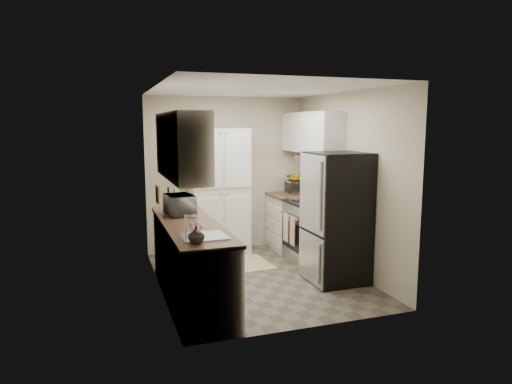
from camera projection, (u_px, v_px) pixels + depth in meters
ground at (258, 278)px, 6.15m from camera, size 3.20×3.20×0.00m
room_shell at (257, 158)px, 5.90m from camera, size 2.64×3.24×2.52m
pantry_cabinet at (219, 192)px, 7.17m from camera, size 0.90×0.55×2.00m
base_cabinet_left at (191, 263)px, 5.37m from camera, size 0.60×2.30×0.88m
countertop_left at (190, 225)px, 5.30m from camera, size 0.63×2.33×0.04m
base_cabinet_right at (291, 223)px, 7.52m from camera, size 0.60×0.80×0.88m
countertop_right at (292, 196)px, 7.45m from camera, size 0.63×0.83×0.04m
electric_range at (312, 232)px, 6.76m from camera, size 0.71×0.78×1.13m
refrigerator at (337, 218)px, 5.95m from camera, size 0.70×0.72×1.70m
microwave at (180, 205)px, 5.76m from camera, size 0.38×0.50×0.26m
wine_bottle at (168, 200)px, 6.00m from camera, size 0.07×0.07×0.29m
flower_vase at (196, 235)px, 4.37m from camera, size 0.20×0.20×0.17m
cutting_board at (178, 197)px, 6.28m from camera, size 0.10×0.22×0.29m
toaster_oven at (296, 187)px, 7.51m from camera, size 0.35×0.42×0.23m
fruit_basket at (295, 177)px, 7.45m from camera, size 0.37×0.37×0.12m
kitchen_mat at (251, 263)px, 6.81m from camera, size 0.54×0.82×0.01m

